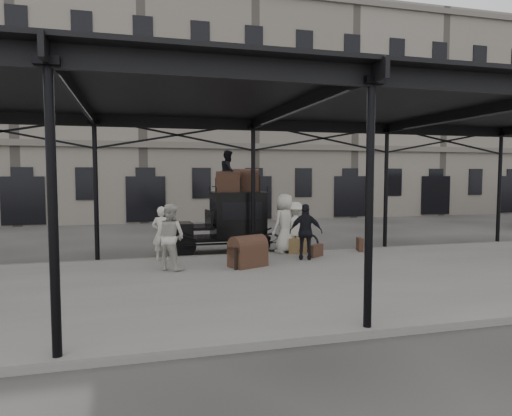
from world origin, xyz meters
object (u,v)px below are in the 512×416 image
(steamer_trunk_roof_near, at_px, (228,183))
(steamer_trunk_platform, at_px, (248,253))
(taxi, at_px, (229,219))
(porter_official, at_px, (306,232))
(porter_left, at_px, (162,234))
(bicycle, at_px, (290,237))

(steamer_trunk_roof_near, height_order, steamer_trunk_platform, steamer_trunk_roof_near)
(taxi, relative_size, steamer_trunk_roof_near, 4.40)
(taxi, height_order, porter_official, taxi)
(porter_left, relative_size, steamer_trunk_roof_near, 2.02)
(porter_left, height_order, porter_official, porter_official)
(steamer_trunk_roof_near, bearing_deg, steamer_trunk_platform, -77.23)
(steamer_trunk_roof_near, bearing_deg, bicycle, -14.93)
(porter_official, height_order, steamer_trunk_roof_near, steamer_trunk_roof_near)
(porter_left, bearing_deg, taxi, -125.84)
(porter_left, bearing_deg, steamer_trunk_platform, 165.19)
(porter_official, bearing_deg, porter_left, 8.22)
(porter_official, height_order, steamer_trunk_platform, porter_official)
(porter_left, relative_size, porter_official, 0.97)
(porter_official, relative_size, bicycle, 0.90)
(porter_official, distance_m, steamer_trunk_platform, 2.13)
(bicycle, relative_size, steamer_trunk_platform, 1.88)
(porter_left, xyz_separation_m, bicycle, (4.32, 0.44, -0.33))
(taxi, xyz_separation_m, steamer_trunk_roof_near, (-0.08, -0.25, 1.28))
(steamer_trunk_platform, bearing_deg, bicycle, 21.35)
(steamer_trunk_roof_near, bearing_deg, porter_left, -134.08)
(taxi, height_order, steamer_trunk_platform, taxi)
(taxi, height_order, bicycle, taxi)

